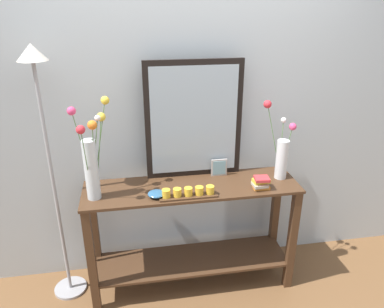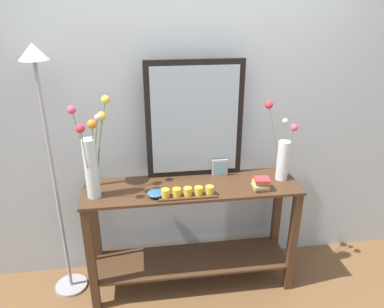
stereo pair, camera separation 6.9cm
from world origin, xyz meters
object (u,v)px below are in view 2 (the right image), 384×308
Objects in this scene: console_table at (192,226)px; picture_frame_small at (220,168)px; floor_lamp at (47,138)px; mirror_leaning at (195,120)px; tall_vase_left at (92,158)px; decorative_bowl at (156,193)px; vase_right at (283,154)px; book_stack at (261,184)px; candle_tray at (188,193)px.

picture_frame_small is (0.23, 0.13, 0.40)m from console_table.
mirror_leaning is at bearing 6.24° from floor_lamp.
tall_vase_left reaches higher than decorative_bowl.
vase_right is at bearing 8.90° from decorative_bowl.
floor_lamp is at bearing 172.39° from book_stack.
tall_vase_left is at bearing 171.06° from candle_tray.
decorative_bowl is (-0.31, -0.29, -0.40)m from mirror_leaning.
candle_tray is 0.21× the size of floor_lamp.
vase_right is (0.66, 0.03, 0.53)m from console_table.
book_stack is at bearing -14.20° from console_table.
picture_frame_small is at bearing -14.61° from mirror_leaning.
book_stack is at bearing -3.44° from tall_vase_left.
mirror_leaning is 6.53× the size of picture_frame_small.
decorative_bowl is at bearing -153.52° from picture_frame_small.
decorative_bowl is at bearing 179.53° from book_stack.
mirror_leaning is at bearing 43.54° from decorative_bowl.
console_table is at bearing 4.35° from tall_vase_left.
picture_frame_small reaches higher than decorative_bowl.
tall_vase_left is 5.21× the size of book_stack.
book_stack is (0.73, -0.01, 0.02)m from decorative_bowl.
book_stack is 1.46m from floor_lamp.
console_table is at bearing -177.19° from vase_right.
console_table is 1.19m from floor_lamp.
tall_vase_left is 0.48m from decorative_bowl.
tall_vase_left is 1.68× the size of candle_tray.
vase_right is 0.31× the size of floor_lamp.
mirror_leaning is 0.41m from picture_frame_small.
picture_frame_small is 1.04× the size of book_stack.
console_table is 2.71× the size of vase_right.
vase_right reaches higher than picture_frame_small.
floor_lamp is (-0.68, 0.18, 0.36)m from decorative_bowl.
mirror_leaning is 2.17× the size of candle_tray.
candle_tray is (-0.05, -0.15, 0.36)m from console_table.
mirror_leaning reaches higher than book_stack.
vase_right is 4.46× the size of book_stack.
vase_right is at bearing 3.58° from tall_vase_left.
picture_frame_small is 1.21m from floor_lamp.
console_table is 0.61m from book_stack.
floor_lamp is (-0.28, 0.12, 0.11)m from tall_vase_left.
vase_right is at bearing 2.81° from console_table.
tall_vase_left is 0.93m from picture_frame_small.
picture_frame_small is 0.35m from book_stack.
floor_lamp reaches higher than mirror_leaning.
decorative_bowl reaches higher than console_table.
candle_tray is 0.98m from floor_lamp.
book_stack is (-0.20, -0.15, -0.15)m from vase_right.
mirror_leaning reaches higher than console_table.
picture_frame_small is 0.55m from decorative_bowl.
floor_lamp is at bearing -177.04° from picture_frame_small.
floor_lamp is (-1.41, 0.19, 0.34)m from book_stack.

